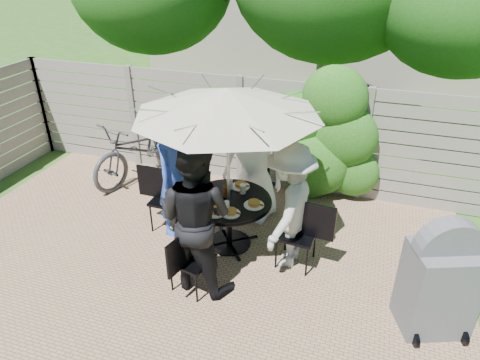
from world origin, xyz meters
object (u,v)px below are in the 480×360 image
(glass_front, at_px, (227,206))
(bbq_grill, at_px, (440,281))
(plate_left, at_px, (204,192))
(bicycle, at_px, (141,148))
(person_back, at_px, (254,159))
(plate_extra, at_px, (231,212))
(person_front, at_px, (195,217))
(person_left, at_px, (174,176))
(chair_left, at_px, (169,210))
(plate_right, at_px, (254,204))
(patio_table, at_px, (229,213))
(plate_back, at_px, (240,185))
(umbrella, at_px, (227,101))
(chair_front, at_px, (192,271))
(chair_back, at_px, (257,195))
(coffee_cup, at_px, (243,189))
(chair_right, at_px, (297,246))
(syrup_jug, at_px, (226,191))
(glass_left, at_px, (207,194))
(person_right, at_px, (289,207))
(plate_front, at_px, (216,211))
(glass_back, at_px, (230,184))

(glass_front, bearing_deg, bbq_grill, -9.55)
(plate_left, height_order, bicycle, bicycle)
(person_back, bearing_deg, glass_front, -84.50)
(plate_extra, height_order, bbq_grill, bbq_grill)
(person_front, bearing_deg, glass_front, -100.42)
(person_left, height_order, person_front, person_front)
(chair_left, bearing_deg, plate_right, -6.40)
(patio_table, relative_size, chair_left, 1.30)
(plate_right, relative_size, glass_front, 1.86)
(plate_back, bearing_deg, bbq_grill, -22.75)
(umbrella, relative_size, chair_front, 2.89)
(chair_back, height_order, person_left, person_left)
(plate_left, xyz_separation_m, coffee_cup, (0.48, 0.16, 0.04))
(chair_front, relative_size, chair_right, 0.93)
(chair_left, bearing_deg, syrup_jug, -3.21)
(patio_table, xyz_separation_m, glass_left, (-0.27, -0.07, 0.29))
(person_right, bearing_deg, glass_front, -70.30)
(chair_back, distance_m, plate_right, 1.14)
(coffee_cup, relative_size, bicycle, 0.06)
(chair_right, height_order, plate_extra, chair_right)
(bicycle, bearing_deg, plate_front, -24.08)
(chair_back, bearing_deg, chair_left, -41.80)
(plate_extra, height_order, glass_left, glass_left)
(coffee_cup, bearing_deg, chair_left, -175.36)
(person_front, relative_size, syrup_jug, 11.90)
(patio_table, relative_size, glass_back, 8.84)
(chair_left, relative_size, person_left, 0.54)
(person_right, bearing_deg, glass_left, -84.50)
(chair_front, bearing_deg, patio_table, 6.30)
(chair_back, xyz_separation_m, chair_front, (-0.24, -1.91, 0.00))
(patio_table, bearing_deg, chair_right, -7.08)
(patio_table, bearing_deg, umbrella, -104.04)
(patio_table, height_order, bicycle, bicycle)
(person_front, relative_size, coffee_cup, 15.87)
(chair_front, height_order, plate_front, chair_front)
(plate_front, bearing_deg, bbq_grill, -7.23)
(plate_left, height_order, bbq_grill, bbq_grill)
(person_right, height_order, glass_left, person_right)
(umbrella, xyz_separation_m, plate_left, (-0.36, 0.04, -1.30))
(person_front, distance_m, plate_front, 0.51)
(plate_back, bearing_deg, person_back, 82.88)
(glass_back, relative_size, glass_left, 1.00)
(umbrella, bearing_deg, chair_right, -7.08)
(plate_left, bearing_deg, coffee_cup, 18.44)
(person_front, relative_size, glass_front, 13.60)
(patio_table, height_order, person_front, person_front)
(person_back, xyz_separation_m, glass_left, (-0.37, -0.90, -0.14))
(person_right, relative_size, plate_front, 6.40)
(person_back, relative_size, bbq_grill, 1.37)
(chair_front, distance_m, glass_front, 0.89)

